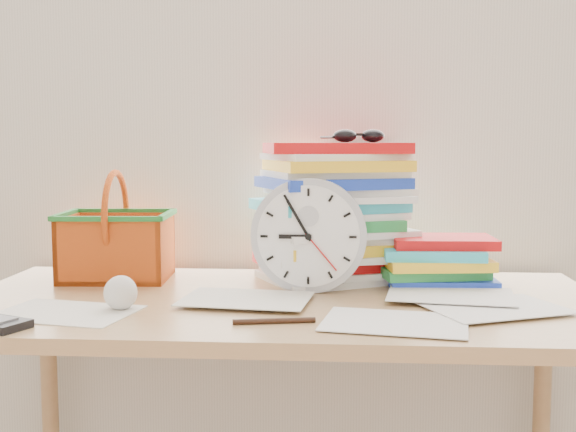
# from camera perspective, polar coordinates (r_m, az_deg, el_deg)

# --- Properties ---
(curtain) EXTENTS (2.40, 0.01, 2.50)m
(curtain) POSITION_cam_1_polar(r_m,az_deg,el_deg) (1.93, 0.32, 12.19)
(curtain) COLOR silver
(curtain) RESTS_ON room_shell
(desk) EXTENTS (1.40, 0.70, 0.75)m
(desk) POSITION_cam_1_polar(r_m,az_deg,el_deg) (1.59, -0.58, -9.14)
(desk) COLOR #A87E4E
(desk) RESTS_ON ground
(paper_stack) EXTENTS (0.43, 0.39, 0.34)m
(paper_stack) POSITION_cam_1_polar(r_m,az_deg,el_deg) (1.77, 3.58, 0.35)
(paper_stack) COLOR white
(paper_stack) RESTS_ON desk
(clock) EXTENTS (0.26, 0.05, 0.26)m
(clock) POSITION_cam_1_polar(r_m,az_deg,el_deg) (1.62, 1.66, -1.50)
(clock) COLOR #B5B7BE
(clock) RESTS_ON desk
(sunglasses) EXTENTS (0.17, 0.15, 0.03)m
(sunglasses) POSITION_cam_1_polar(r_m,az_deg,el_deg) (1.72, 5.62, 6.32)
(sunglasses) COLOR black
(sunglasses) RESTS_ON paper_stack
(book_stack) EXTENTS (0.29, 0.23, 0.12)m
(book_stack) POSITION_cam_1_polar(r_m,az_deg,el_deg) (1.74, 11.50, -3.49)
(book_stack) COLOR white
(book_stack) RESTS_ON desk
(basket) EXTENTS (0.28, 0.22, 0.26)m
(basket) POSITION_cam_1_polar(r_m,az_deg,el_deg) (1.82, -13.42, -0.78)
(basket) COLOR #DB5715
(basket) RESTS_ON desk
(crumpled_ball) EXTENTS (0.07, 0.07, 0.07)m
(crumpled_ball) POSITION_cam_1_polar(r_m,az_deg,el_deg) (1.51, -13.11, -5.90)
(crumpled_ball) COLOR white
(crumpled_ball) RESTS_ON desk
(pen) EXTENTS (0.16, 0.04, 0.01)m
(pen) POSITION_cam_1_polar(r_m,az_deg,el_deg) (1.36, -1.10, -8.28)
(pen) COLOR black
(pen) RESTS_ON desk
(scattered_papers) EXTENTS (1.26, 0.42, 0.02)m
(scattered_papers) POSITION_cam_1_polar(r_m,az_deg,el_deg) (1.57, -0.58, -6.30)
(scattered_papers) COLOR white
(scattered_papers) RESTS_ON desk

